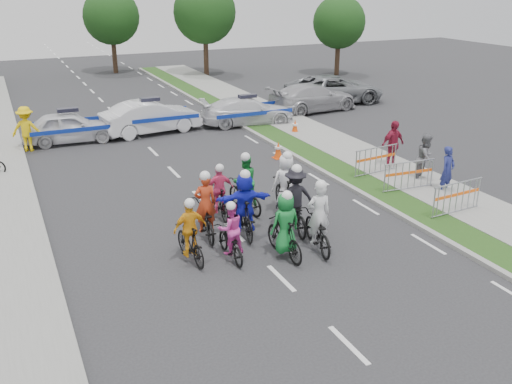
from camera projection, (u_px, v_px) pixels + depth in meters
name	position (u px, v px, depth m)	size (l,w,h in m)	color
ground	(281.00, 278.00, 14.08)	(90.00, 90.00, 0.00)	#28282B
curb_right	(345.00, 184.00, 20.30)	(0.20, 60.00, 0.12)	gray
grass_strip	(361.00, 181.00, 20.57)	(1.20, 60.00, 0.11)	#1E4415
sidewalk_right	(401.00, 174.00, 21.27)	(2.40, 60.00, 0.13)	gray
rider_0	(318.00, 226.00, 15.39)	(1.08, 2.08, 2.03)	black
rider_1	(285.00, 231.00, 14.91)	(0.82, 1.83, 1.90)	black
rider_2	(230.00, 237.00, 14.85)	(0.70, 1.63, 1.65)	black
rider_3	(190.00, 237.00, 14.71)	(0.93, 1.74, 1.79)	black
rider_4	(294.00, 205.00, 16.50)	(1.23, 2.10, 2.05)	black
rider_5	(244.00, 208.00, 16.14)	(1.66, 1.98, 2.01)	black
rider_6	(205.00, 215.00, 16.14)	(0.94, 2.04, 2.00)	black
rider_7	(285.00, 190.00, 17.68)	(0.94, 2.02, 2.05)	black
rider_8	(245.00, 189.00, 17.90)	(0.91, 1.99, 1.95)	black
rider_9	(219.00, 197.00, 17.44)	(0.90, 1.69, 1.75)	black
police_car_0	(70.00, 127.00, 25.41)	(1.64, 4.08, 1.39)	silver
police_car_1	(151.00, 117.00, 26.90)	(1.63, 4.67, 1.54)	silver
police_car_2	(248.00, 111.00, 28.52)	(1.90, 4.66, 1.35)	silver
civilian_sedan	(313.00, 98.00, 31.29)	(2.11, 5.20, 1.51)	#AAAAAF
civilian_suv	(335.00, 89.00, 33.46)	(2.66, 5.76, 1.60)	slate
spectator_0	(448.00, 170.00, 19.39)	(0.60, 0.39, 1.64)	navy
spectator_1	(426.00, 158.00, 20.50)	(0.85, 0.66, 1.75)	slate
spectator_2	(393.00, 145.00, 21.88)	(1.10, 0.46, 1.88)	maroon
marshal_hiviz	(27.00, 129.00, 24.04)	(1.24, 0.71, 1.92)	yellow
barrier_0	(457.00, 199.00, 17.56)	(2.00, 0.50, 1.12)	#A5A8AD
barrier_1	(409.00, 177.00, 19.51)	(2.00, 0.50, 1.12)	#A5A8AD
barrier_2	(376.00, 162.00, 21.11)	(2.00, 0.50, 1.12)	#A5A8AD
cone_0	(278.00, 150.00, 23.28)	(0.40, 0.40, 0.70)	#F24C0C
cone_1	(295.00, 127.00, 26.87)	(0.40, 0.40, 0.70)	#F24C0C
tree_1	(205.00, 12.00, 41.48)	(4.55, 4.55, 6.82)	#382619
tree_2	(339.00, 22.00, 41.84)	(3.85, 3.85, 5.77)	#382619
tree_4	(111.00, 16.00, 42.65)	(4.20, 4.20, 6.30)	#382619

